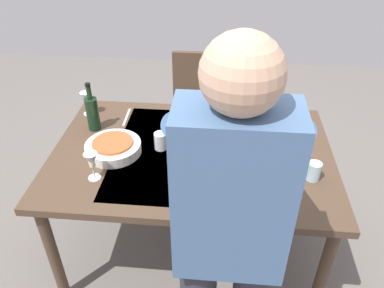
# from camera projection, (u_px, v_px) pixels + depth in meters

# --- Properties ---
(ground_plane) EXTENTS (6.00, 6.00, 0.00)m
(ground_plane) POSITION_uv_depth(u_px,v_px,m) (192.00, 243.00, 2.51)
(ground_plane) COLOR #66605B
(dining_table) EXTENTS (1.52, 1.02, 0.75)m
(dining_table) POSITION_uv_depth(u_px,v_px,m) (192.00, 162.00, 2.12)
(dining_table) COLOR #4C3828
(dining_table) RESTS_ON ground_plane
(chair_near) EXTENTS (0.40, 0.40, 0.91)m
(chair_near) POSITION_uv_depth(u_px,v_px,m) (198.00, 106.00, 2.93)
(chair_near) COLOR #352114
(chair_near) RESTS_ON ground_plane
(person_server) EXTENTS (0.42, 0.61, 1.69)m
(person_server) POSITION_uv_depth(u_px,v_px,m) (228.00, 237.00, 1.31)
(person_server) COLOR #2D2D38
(person_server) RESTS_ON ground_plane
(wine_bottle) EXTENTS (0.07, 0.07, 0.30)m
(wine_bottle) POSITION_uv_depth(u_px,v_px,m) (92.00, 113.00, 2.20)
(wine_bottle) COLOR black
(wine_bottle) RESTS_ON dining_table
(wine_glass_left) EXTENTS (0.07, 0.07, 0.15)m
(wine_glass_left) POSITION_uv_depth(u_px,v_px,m) (92.00, 162.00, 1.83)
(wine_glass_left) COLOR white
(wine_glass_left) RESTS_ON dining_table
(wine_glass_right) EXTENTS (0.07, 0.07, 0.15)m
(wine_glass_right) POSITION_uv_depth(u_px,v_px,m) (86.00, 99.00, 2.34)
(wine_glass_right) COLOR white
(wine_glass_right) RESTS_ON dining_table
(water_cup_near_left) EXTENTS (0.08, 0.08, 0.10)m
(water_cup_near_left) POSITION_uv_depth(u_px,v_px,m) (277.00, 132.00, 2.15)
(water_cup_near_left) COLOR silver
(water_cup_near_left) RESTS_ON dining_table
(water_cup_near_right) EXTENTS (0.07, 0.07, 0.10)m
(water_cup_near_right) POSITION_uv_depth(u_px,v_px,m) (160.00, 141.00, 2.07)
(water_cup_near_right) COLOR silver
(water_cup_near_right) RESTS_ON dining_table
(water_cup_far_left) EXTENTS (0.07, 0.07, 0.10)m
(water_cup_far_left) POSITION_uv_depth(u_px,v_px,m) (314.00, 171.00, 1.86)
(water_cup_far_left) COLOR silver
(water_cup_far_left) RESTS_ON dining_table
(water_cup_far_right) EXTENTS (0.07, 0.07, 0.10)m
(water_cup_far_right) POSITION_uv_depth(u_px,v_px,m) (248.00, 148.00, 2.02)
(water_cup_far_right) COLOR silver
(water_cup_far_right) RESTS_ON dining_table
(serving_bowl_pasta) EXTENTS (0.30, 0.30, 0.07)m
(serving_bowl_pasta) POSITION_uv_depth(u_px,v_px,m) (113.00, 147.00, 2.05)
(serving_bowl_pasta) COLOR silver
(serving_bowl_pasta) RESTS_ON dining_table
(dinner_plate_near) EXTENTS (0.23, 0.23, 0.01)m
(dinner_plate_near) POSITION_uv_depth(u_px,v_px,m) (215.00, 131.00, 2.23)
(dinner_plate_near) COLOR silver
(dinner_plate_near) RESTS_ON dining_table
(table_knife) EXTENTS (0.02, 0.20, 0.00)m
(table_knife) POSITION_uv_depth(u_px,v_px,m) (127.00, 117.00, 2.37)
(table_knife) COLOR silver
(table_knife) RESTS_ON dining_table
(table_fork) EXTENTS (0.06, 0.18, 0.00)m
(table_fork) POSITION_uv_depth(u_px,v_px,m) (221.00, 197.00, 1.78)
(table_fork) COLOR silver
(table_fork) RESTS_ON dining_table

